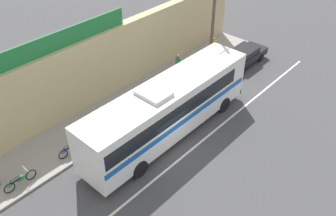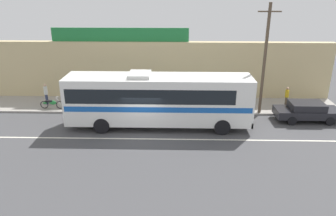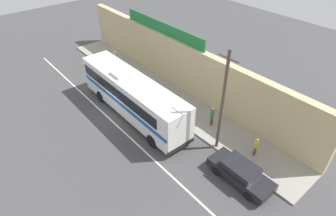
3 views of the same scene
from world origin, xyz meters
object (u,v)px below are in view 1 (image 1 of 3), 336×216
at_px(pedestrian_by_curb, 214,45).
at_px(pedestrian_far_right, 178,63).
at_px(utility_pole, 213,22).
at_px(motorcycle_green, 72,147).
at_px(parked_car, 244,55).
at_px(motorcycle_purple, 19,180).
at_px(intercity_bus, 168,107).

distance_m(pedestrian_by_curb, pedestrian_far_right, 4.39).
bearing_deg(utility_pole, motorcycle_green, 178.10).
relative_size(parked_car, motorcycle_green, 2.43).
bearing_deg(motorcycle_green, utility_pole, -1.90).
height_order(utility_pole, motorcycle_purple, utility_pole).
bearing_deg(utility_pole, parked_car, -20.69).
xyz_separation_m(motorcycle_green, pedestrian_far_right, (10.61, 1.10, 0.60)).
xyz_separation_m(motorcycle_green, pedestrian_by_curb, (15.00, 0.98, 0.48)).
height_order(utility_pole, motorcycle_green, utility_pole).
bearing_deg(pedestrian_by_curb, motorcycle_purple, -176.84).
bearing_deg(intercity_bus, parked_car, 6.89).
height_order(parked_car, motorcycle_purple, parked_car).
bearing_deg(parked_car, intercity_bus, -173.11).
relative_size(pedestrian_by_curb, pedestrian_far_right, 0.90).
xyz_separation_m(parked_car, motorcycle_purple, (-18.96, 1.55, -0.17)).
distance_m(motorcycle_green, pedestrian_far_right, 10.69).
height_order(motorcycle_purple, pedestrian_by_curb, pedestrian_by_curb).
xyz_separation_m(intercity_bus, pedestrian_by_curb, (9.93, 3.84, -1.02)).
distance_m(intercity_bus, motorcycle_purple, 8.95).
bearing_deg(utility_pole, pedestrian_by_curb, 30.09).
relative_size(intercity_bus, utility_pole, 1.55).
distance_m(parked_car, utility_pole, 4.80).
xyz_separation_m(utility_pole, motorcycle_purple, (-15.88, 0.39, -3.67)).
bearing_deg(utility_pole, pedestrian_far_right, 142.52).
xyz_separation_m(pedestrian_by_curb, pedestrian_far_right, (-4.39, 0.12, 0.12)).
xyz_separation_m(utility_pole, pedestrian_far_right, (-1.98, 1.52, -3.07)).
xyz_separation_m(parked_car, motorcycle_green, (-15.67, 1.58, -0.17)).
relative_size(utility_pole, motorcycle_purple, 4.30).
height_order(intercity_bus, pedestrian_far_right, intercity_bus).
distance_m(intercity_bus, pedestrian_by_curb, 10.69).
height_order(intercity_bus, pedestrian_by_curb, intercity_bus).
height_order(utility_pole, pedestrian_by_curb, utility_pole).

